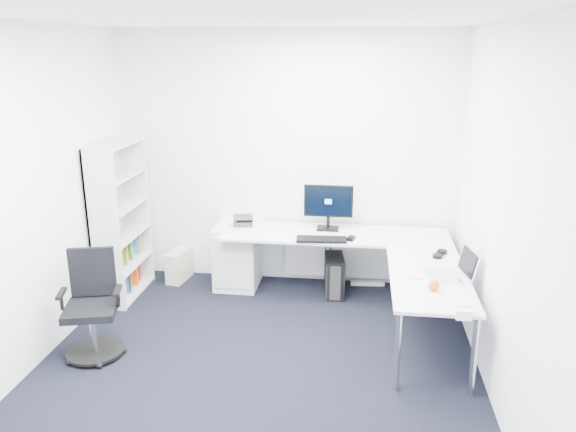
# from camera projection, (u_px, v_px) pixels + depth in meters

# --- Properties ---
(ground) EXTENTS (4.20, 4.20, 0.00)m
(ground) POSITION_uv_depth(u_px,v_px,m) (252.00, 382.00, 4.38)
(ground) COLOR black
(ceiling) EXTENTS (4.20, 4.20, 0.00)m
(ceiling) POSITION_uv_depth(u_px,v_px,m) (244.00, 16.00, 3.60)
(ceiling) COLOR white
(wall_back) EXTENTS (3.60, 0.02, 2.70)m
(wall_back) POSITION_uv_depth(u_px,v_px,m) (287.00, 160.00, 5.98)
(wall_back) COLOR white
(wall_back) RESTS_ON ground
(wall_front) EXTENTS (3.60, 0.02, 2.70)m
(wall_front) POSITION_uv_depth(u_px,v_px,m) (132.00, 388.00, 2.00)
(wall_front) COLOR white
(wall_front) RESTS_ON ground
(wall_left) EXTENTS (0.02, 4.20, 2.70)m
(wall_left) POSITION_uv_depth(u_px,v_px,m) (13.00, 208.00, 4.21)
(wall_left) COLOR white
(wall_left) RESTS_ON ground
(wall_right) EXTENTS (0.02, 4.20, 2.70)m
(wall_right) POSITION_uv_depth(u_px,v_px,m) (511.00, 227.00, 3.76)
(wall_right) COLOR white
(wall_right) RESTS_ON ground
(l_desk) EXTENTS (2.32, 1.30, 0.68)m
(l_desk) POSITION_uv_depth(u_px,v_px,m) (333.00, 276.00, 5.54)
(l_desk) COLOR silver
(l_desk) RESTS_ON ground
(drawer_pedestal) EXTENTS (0.45, 0.56, 0.69)m
(drawer_pedestal) POSITION_uv_depth(u_px,v_px,m) (238.00, 255.00, 6.10)
(drawer_pedestal) COLOR silver
(drawer_pedestal) RESTS_ON ground
(bookshelf) EXTENTS (0.31, 0.81, 1.61)m
(bookshelf) POSITION_uv_depth(u_px,v_px,m) (121.00, 221.00, 5.72)
(bookshelf) COLOR silver
(bookshelf) RESTS_ON ground
(task_chair) EXTENTS (0.62, 0.62, 0.90)m
(task_chair) POSITION_uv_depth(u_px,v_px,m) (91.00, 307.00, 4.64)
(task_chair) COLOR black
(task_chair) RESTS_ON ground
(black_pc_tower) EXTENTS (0.24, 0.44, 0.41)m
(black_pc_tower) POSITION_uv_depth(u_px,v_px,m) (334.00, 275.00, 5.90)
(black_pc_tower) COLOR black
(black_pc_tower) RESTS_ON ground
(beige_pc_tower) EXTENTS (0.22, 0.39, 0.35)m
(beige_pc_tower) POSITION_uv_depth(u_px,v_px,m) (179.00, 265.00, 6.26)
(beige_pc_tower) COLOR #BDBAA1
(beige_pc_tower) RESTS_ON ground
(power_strip) EXTENTS (0.37, 0.10, 0.04)m
(power_strip) POSITION_uv_depth(u_px,v_px,m) (367.00, 283.00, 6.16)
(power_strip) COLOR white
(power_strip) RESTS_ON ground
(monitor) EXTENTS (0.51, 0.17, 0.49)m
(monitor) POSITION_uv_depth(u_px,v_px,m) (328.00, 207.00, 5.80)
(monitor) COLOR black
(monitor) RESTS_ON l_desk
(black_keyboard) EXTENTS (0.50, 0.20, 0.02)m
(black_keyboard) POSITION_uv_depth(u_px,v_px,m) (321.00, 239.00, 5.53)
(black_keyboard) COLOR black
(black_keyboard) RESTS_ON l_desk
(mouse) EXTENTS (0.09, 0.12, 0.03)m
(mouse) POSITION_uv_depth(u_px,v_px,m) (351.00, 238.00, 5.55)
(mouse) COLOR black
(mouse) RESTS_ON l_desk
(desk_phone) EXTENTS (0.23, 0.23, 0.14)m
(desk_phone) POSITION_uv_depth(u_px,v_px,m) (243.00, 219.00, 5.98)
(desk_phone) COLOR #2A2B2D
(desk_phone) RESTS_ON l_desk
(laptop) EXTENTS (0.41, 0.40, 0.25)m
(laptop) POSITION_uv_depth(u_px,v_px,m) (443.00, 263.00, 4.63)
(laptop) COLOR silver
(laptop) RESTS_ON l_desk
(white_keyboard) EXTENTS (0.18, 0.42, 0.01)m
(white_keyboard) POSITION_uv_depth(u_px,v_px,m) (412.00, 269.00, 4.80)
(white_keyboard) COLOR white
(white_keyboard) RESTS_ON l_desk
(headphones) EXTENTS (0.21, 0.24, 0.05)m
(headphones) POSITION_uv_depth(u_px,v_px,m) (440.00, 253.00, 5.13)
(headphones) COLOR black
(headphones) RESTS_ON l_desk
(orange_fruit) EXTENTS (0.08, 0.08, 0.08)m
(orange_fruit) POSITION_uv_depth(u_px,v_px,m) (434.00, 286.00, 4.39)
(orange_fruit) COLOR #DE5113
(orange_fruit) RESTS_ON l_desk
(tissue_box) EXTENTS (0.11, 0.21, 0.07)m
(tissue_box) POSITION_uv_depth(u_px,v_px,m) (462.00, 310.00, 4.00)
(tissue_box) COLOR white
(tissue_box) RESTS_ON l_desk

